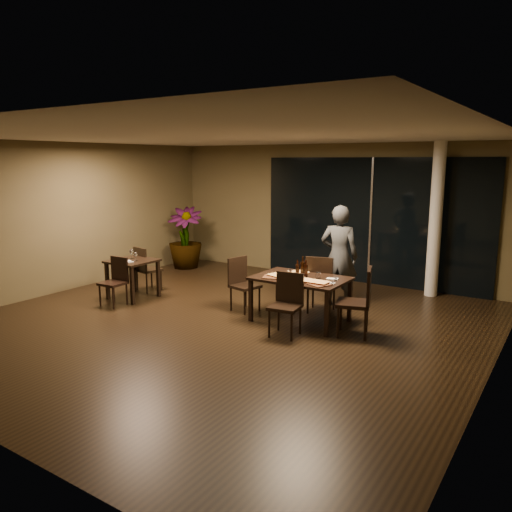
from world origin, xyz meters
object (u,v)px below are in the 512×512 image
at_px(diner, 339,256).
at_px(chair_side_far, 145,267).
at_px(chair_main_right, 360,298).
at_px(bottle_c, 303,267).
at_px(potted_plant, 185,238).
at_px(bottle_b, 306,269).
at_px(chair_main_far, 320,281).
at_px(chair_main_left, 242,281).
at_px(chair_side_near, 116,278).
at_px(bottle_a, 297,268).
at_px(chair_main_near, 287,301).
at_px(main_table, 301,282).
at_px(side_table, 132,266).

bearing_deg(diner, chair_side_far, 5.48).
xyz_separation_m(chair_main_right, bottle_c, (-1.08, 0.19, 0.33)).
bearing_deg(potted_plant, chair_side_far, -68.98).
bearing_deg(bottle_c, bottle_b, -19.30).
bearing_deg(chair_main_far, chair_main_right, 131.06).
bearing_deg(chair_main_left, potted_plant, 68.76).
relative_size(chair_main_right, chair_side_far, 1.15).
height_order(chair_main_far, chair_side_far, chair_main_far).
bearing_deg(chair_main_far, bottle_b, 76.51).
bearing_deg(bottle_c, chair_side_near, -162.12).
relative_size(chair_main_right, bottle_a, 3.75).
relative_size(potted_plant, bottle_c, 4.49).
relative_size(chair_main_left, chair_side_far, 1.03).
relative_size(chair_main_right, bottle_c, 3.15).
distance_m(chair_main_near, chair_side_near, 3.46).
xyz_separation_m(bottle_a, bottle_b, (0.14, 0.02, 0.00)).
xyz_separation_m(chair_main_left, potted_plant, (-3.22, 2.16, 0.23)).
height_order(main_table, bottle_a, bottle_a).
height_order(chair_side_near, diner, diner).
height_order(chair_main_near, potted_plant, potted_plant).
xyz_separation_m(chair_main_near, bottle_a, (-0.20, 0.68, 0.36)).
xyz_separation_m(chair_main_far, bottle_a, (-0.14, -0.58, 0.32)).
height_order(side_table, chair_main_near, chair_main_near).
distance_m(bottle_b, bottle_c, 0.08).
relative_size(chair_main_far, chair_side_near, 1.15).
xyz_separation_m(main_table, diner, (0.16, 1.17, 0.25)).
xyz_separation_m(chair_side_near, potted_plant, (-1.09, 3.17, 0.26)).
height_order(chair_main_near, chair_main_right, chair_main_right).
bearing_deg(bottle_c, bottle_a, -144.69).
bearing_deg(bottle_b, chair_side_far, -179.10).
bearing_deg(bottle_b, side_table, -171.08).
relative_size(side_table, chair_main_right, 0.76).
bearing_deg(chair_side_far, bottle_c, -167.45).
bearing_deg(chair_side_near, bottle_c, 14.81).
height_order(chair_main_near, bottle_a, bottle_a).
bearing_deg(chair_side_far, chair_side_near, 115.30).
distance_m(potted_plant, bottle_a, 4.84).
relative_size(main_table, side_table, 1.88).
relative_size(bottle_b, bottle_c, 0.85).
xyz_separation_m(side_table, bottle_a, (3.33, 0.52, 0.27)).
xyz_separation_m(potted_plant, bottle_a, (4.33, -2.15, 0.14)).
bearing_deg(chair_main_near, bottle_b, 86.80).
bearing_deg(bottle_c, side_table, -170.47).
bearing_deg(chair_main_left, bottle_c, -74.40).
bearing_deg(chair_main_near, chair_main_far, 84.77).
relative_size(chair_main_near, chair_side_near, 1.08).
bearing_deg(bottle_c, chair_main_left, -177.08).
bearing_deg(chair_main_far, bottle_c, 68.65).
xyz_separation_m(main_table, bottle_c, (-0.00, 0.07, 0.24)).
xyz_separation_m(diner, bottle_b, (-0.09, -1.12, -0.04)).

